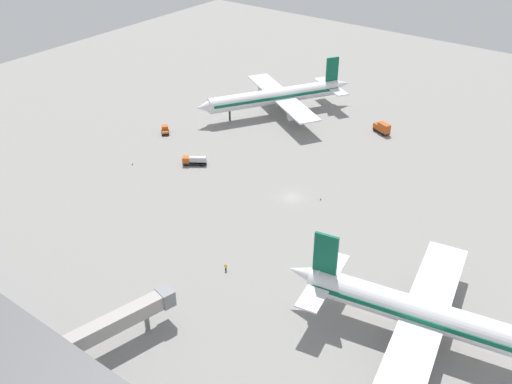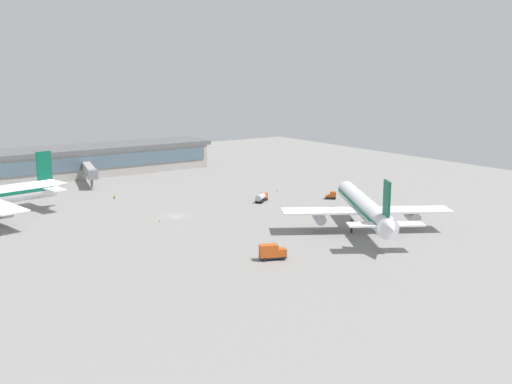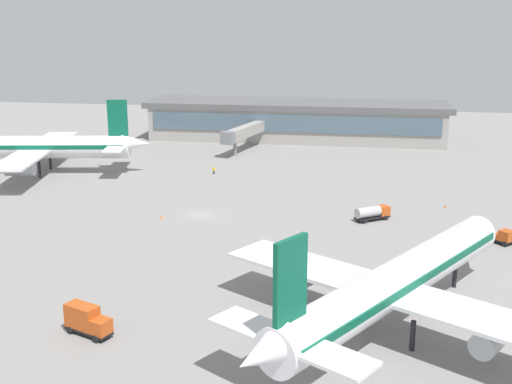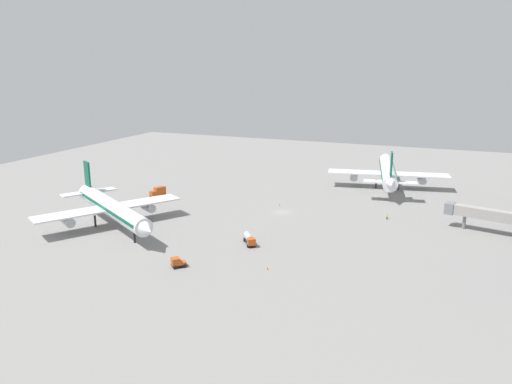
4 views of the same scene
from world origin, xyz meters
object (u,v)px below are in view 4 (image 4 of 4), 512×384
object	(u,v)px
airplane_taxiing	(388,171)
airplane_at_gate	(111,207)
safety_cone_mid_apron	(279,205)
safety_cone_near_gate	(267,268)
fuel_truck	(249,239)
catering_truck	(158,192)
ground_crew_worker	(387,216)
baggage_tug	(177,262)

from	to	relation	value
airplane_taxiing	airplane_at_gate	bearing A→B (deg)	129.98
airplane_at_gate	safety_cone_mid_apron	world-z (taller)	airplane_at_gate
airplane_taxiing	safety_cone_mid_apron	distance (m)	48.60
safety_cone_mid_apron	safety_cone_near_gate	bearing A→B (deg)	-163.15
fuel_truck	catering_truck	world-z (taller)	catering_truck
airplane_at_gate	airplane_taxiing	xyz separation A→B (m)	(77.15, -64.31, 0.27)
fuel_truck	safety_cone_near_gate	distance (m)	16.72
airplane_taxiing	ground_crew_worker	size ratio (longest dim) A/B	32.30
airplane_taxiing	fuel_truck	distance (m)	78.84
safety_cone_near_gate	airplane_taxiing	bearing A→B (deg)	-8.59
safety_cone_mid_apron	airplane_taxiing	bearing A→B (deg)	-35.95
safety_cone_mid_apron	fuel_truck	bearing A→B (deg)	-172.20
airplane_at_gate	fuel_truck	bearing A→B (deg)	34.35
fuel_truck	safety_cone_near_gate	world-z (taller)	fuel_truck
catering_truck	ground_crew_worker	size ratio (longest dim) A/B	3.53
ground_crew_worker	fuel_truck	bearing A→B (deg)	15.57
airplane_at_gate	safety_cone_near_gate	bearing A→B (deg)	19.00
safety_cone_near_gate	safety_cone_mid_apron	distance (m)	51.63
airplane_at_gate	fuel_truck	distance (m)	41.19
airplane_taxiing	fuel_truck	bearing A→B (deg)	152.50
safety_cone_mid_apron	baggage_tug	bearing A→B (deg)	175.72
fuel_truck	baggage_tug	bearing A→B (deg)	-59.90
baggage_tug	safety_cone_mid_apron	world-z (taller)	baggage_tug
baggage_tug	safety_cone_mid_apron	distance (m)	56.08
safety_cone_near_gate	safety_cone_mid_apron	bearing A→B (deg)	16.85
baggage_tug	ground_crew_worker	xyz separation A→B (m)	(54.46, -38.37, -0.31)
safety_cone_mid_apron	catering_truck	bearing A→B (deg)	96.51
fuel_truck	catering_truck	bearing A→B (deg)	-158.51
airplane_taxiing	ground_crew_worker	bearing A→B (deg)	178.00
catering_truck	safety_cone_near_gate	bearing A→B (deg)	74.83
fuel_truck	safety_cone_near_gate	size ratio (longest dim) A/B	10.41
catering_truck	ground_crew_worker	world-z (taller)	catering_truck
airplane_at_gate	ground_crew_worker	bearing A→B (deg)	59.11
baggage_tug	catering_truck	distance (m)	63.87
catering_truck	safety_cone_mid_apron	world-z (taller)	catering_truck
ground_crew_worker	safety_cone_mid_apron	size ratio (longest dim) A/B	2.78
catering_truck	safety_cone_mid_apron	xyz separation A→B (m)	(4.86, -42.54, -1.40)
baggage_tug	airplane_taxiing	bearing A→B (deg)	-155.16
catering_truck	safety_cone_near_gate	size ratio (longest dim) A/B	9.83
airplane_at_gate	catering_truck	xyz separation A→B (m)	(33.22, 6.57, -4.02)
catering_truck	safety_cone_near_gate	xyz separation A→B (m)	(-44.55, -57.51, -1.40)
airplane_taxiing	safety_cone_near_gate	bearing A→B (deg)	161.20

